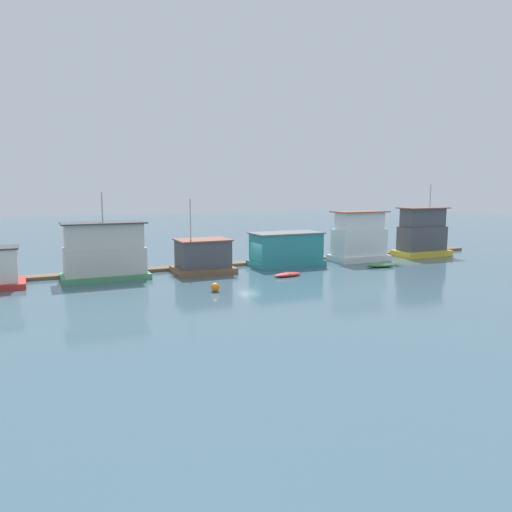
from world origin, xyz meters
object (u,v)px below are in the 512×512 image
Objects in this scene: houseboat_white at (359,239)px; houseboat_yellow at (422,234)px; houseboat_green at (105,252)px; dinghy_red at (288,274)px; houseboat_teal at (286,250)px; dinghy_green at (381,265)px; mooring_post_near_left at (321,254)px; buoy_orange at (215,287)px; houseboat_brown at (203,257)px.

houseboat_white is 0.76× the size of houseboat_yellow.
houseboat_green is 16.22m from dinghy_red.
houseboat_teal is at bearing 63.55° from dinghy_red.
houseboat_yellow is 10.72m from dinghy_green.
houseboat_green is at bearing 179.53° from houseboat_teal.
houseboat_white is 4.09× the size of mooring_post_near_left.
houseboat_green reaches higher than buoy_orange.
houseboat_teal is (9.03, 0.52, 0.16)m from houseboat_brown.
buoy_orange is at bearing -157.05° from dinghy_red.
houseboat_teal is 1.19× the size of houseboat_white.
dinghy_green is at bearing -10.35° from houseboat_green.
houseboat_yellow is 2.89× the size of dinghy_red.
dinghy_green is at bearing -153.97° from houseboat_yellow.
houseboat_green is 0.92× the size of houseboat_yellow.
houseboat_brown is 17.84m from houseboat_white.
dinghy_green is (-9.41, -4.60, -2.28)m from houseboat_yellow.
houseboat_brown reaches higher than mooring_post_near_left.
dinghy_green is at bearing -96.03° from houseboat_white.
buoy_orange reaches higher than dinghy_red.
dinghy_green is (26.10, -4.77, -2.13)m from houseboat_green.
houseboat_green is 1.21× the size of houseboat_white.
houseboat_teal reaches higher than dinghy_red.
houseboat_teal is 2.24× the size of dinghy_green.
dinghy_red is at bearing -155.66° from houseboat_white.
houseboat_green is at bearing -176.87° from mooring_post_near_left.
houseboat_white is at bearing 83.97° from dinghy_green.
mooring_post_near_left is at bearing 173.72° from houseboat_yellow.
houseboat_yellow is at bearing -0.27° from houseboat_green.
dinghy_red is 0.86× the size of dinghy_green.
houseboat_yellow is at bearing -0.07° from houseboat_teal.
mooring_post_near_left is at bearing 3.13° from houseboat_green.
houseboat_brown is at bearing 142.38° from dinghy_red.
buoy_orange is at bearing -156.23° from houseboat_white.
houseboat_white is at bearing 0.97° from houseboat_brown.
houseboat_yellow reaches higher than dinghy_red.
houseboat_brown reaches higher than buoy_orange.
dinghy_red is 10.22m from mooring_post_near_left.
houseboat_yellow is (17.73, -0.02, 0.84)m from houseboat_teal.
houseboat_white is (17.81, 0.30, 0.93)m from houseboat_brown.
houseboat_brown is at bearing 77.84° from buoy_orange.
houseboat_white is 4.50m from mooring_post_near_left.
houseboat_green reaches higher than houseboat_teal.
houseboat_yellow reaches higher than houseboat_white.
houseboat_green reaches higher than mooring_post_near_left.
houseboat_brown is 1.11× the size of houseboat_white.
buoy_orange is at bearing -102.16° from houseboat_brown.
houseboat_yellow is 21.24m from dinghy_red.
dinghy_red is at bearing -165.24° from houseboat_yellow.
houseboat_white is 8.94× the size of buoy_orange.
dinghy_green is at bearing 4.06° from dinghy_red.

